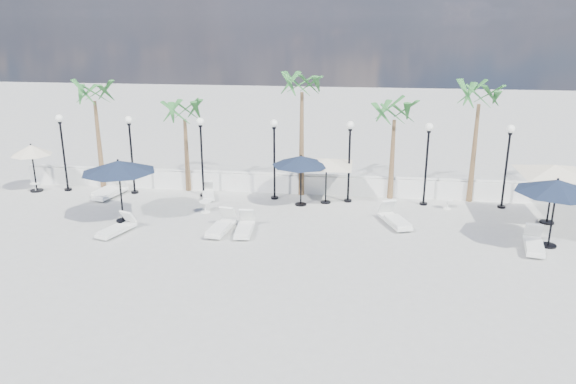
# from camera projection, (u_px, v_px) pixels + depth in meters

# --- Properties ---
(ground) EXTENTS (100.00, 100.00, 0.00)m
(ground) POSITION_uv_depth(u_px,v_px,m) (249.00, 253.00, 20.79)
(ground) COLOR #989894
(ground) RESTS_ON ground
(balustrade) EXTENTS (26.00, 0.30, 1.01)m
(balustrade) POSITION_uv_depth(u_px,v_px,m) (278.00, 183.00, 27.74)
(balustrade) COLOR silver
(balustrade) RESTS_ON ground
(lamppost_0) EXTENTS (0.36, 0.36, 3.84)m
(lamppost_0) POSITION_uv_depth(u_px,v_px,m) (62.00, 142.00, 27.43)
(lamppost_0) COLOR black
(lamppost_0) RESTS_ON ground
(lamppost_1) EXTENTS (0.36, 0.36, 3.84)m
(lamppost_1) POSITION_uv_depth(u_px,v_px,m) (131.00, 144.00, 27.02)
(lamppost_1) COLOR black
(lamppost_1) RESTS_ON ground
(lamppost_2) EXTENTS (0.36, 0.36, 3.84)m
(lamppost_2) POSITION_uv_depth(u_px,v_px,m) (201.00, 146.00, 26.60)
(lamppost_2) COLOR black
(lamppost_2) RESTS_ON ground
(lamppost_3) EXTENTS (0.36, 0.36, 3.84)m
(lamppost_3) POSITION_uv_depth(u_px,v_px,m) (274.00, 148.00, 26.18)
(lamppost_3) COLOR black
(lamppost_3) RESTS_ON ground
(lamppost_4) EXTENTS (0.36, 0.36, 3.84)m
(lamppost_4) POSITION_uv_depth(u_px,v_px,m) (350.00, 150.00, 25.76)
(lamppost_4) COLOR black
(lamppost_4) RESTS_ON ground
(lamppost_5) EXTENTS (0.36, 0.36, 3.84)m
(lamppost_5) POSITION_uv_depth(u_px,v_px,m) (427.00, 152.00, 25.34)
(lamppost_5) COLOR black
(lamppost_5) RESTS_ON ground
(lamppost_6) EXTENTS (0.36, 0.36, 3.84)m
(lamppost_6) POSITION_uv_depth(u_px,v_px,m) (508.00, 155.00, 24.92)
(lamppost_6) COLOR black
(lamppost_6) RESTS_ON ground
(palm_0) EXTENTS (2.60, 2.60, 5.50)m
(palm_0) POSITION_uv_depth(u_px,v_px,m) (94.00, 98.00, 27.39)
(palm_0) COLOR brown
(palm_0) RESTS_ON ground
(palm_1) EXTENTS (2.60, 2.60, 4.70)m
(palm_1) POSITION_uv_depth(u_px,v_px,m) (184.00, 116.00, 27.09)
(palm_1) COLOR brown
(palm_1) RESTS_ON ground
(palm_2) EXTENTS (2.60, 2.60, 6.10)m
(palm_2) POSITION_uv_depth(u_px,v_px,m) (302.00, 90.00, 25.99)
(palm_2) COLOR brown
(palm_2) RESTS_ON ground
(palm_3) EXTENTS (2.60, 2.60, 4.90)m
(palm_3) POSITION_uv_depth(u_px,v_px,m) (395.00, 117.00, 25.83)
(palm_3) COLOR brown
(palm_3) RESTS_ON ground
(palm_4) EXTENTS (2.60, 2.60, 5.70)m
(palm_4) POSITION_uv_depth(u_px,v_px,m) (479.00, 101.00, 25.15)
(palm_4) COLOR brown
(palm_4) RESTS_ON ground
(lounger_0) EXTENTS (1.17, 1.95, 0.69)m
(lounger_0) POSITION_uv_depth(u_px,v_px,m) (116.00, 228.00, 22.56)
(lounger_0) COLOR white
(lounger_0) RESTS_ON ground
(lounger_1) EXTENTS (0.98, 1.99, 0.71)m
(lounger_1) POSITION_uv_depth(u_px,v_px,m) (108.00, 189.00, 27.59)
(lounger_1) COLOR white
(lounger_1) RESTS_ON ground
(lounger_2) EXTENTS (1.12, 2.21, 0.79)m
(lounger_2) POSITION_uv_depth(u_px,v_px,m) (110.00, 192.00, 27.12)
(lounger_2) COLOR white
(lounger_2) RESTS_ON ground
(lounger_3) EXTENTS (0.97, 1.73, 0.62)m
(lounger_3) POSITION_uv_depth(u_px,v_px,m) (208.00, 194.00, 26.99)
(lounger_3) COLOR white
(lounger_3) RESTS_ON ground
(lounger_4) EXTENTS (0.76, 1.98, 0.73)m
(lounger_4) POSITION_uv_depth(u_px,v_px,m) (245.00, 228.00, 22.62)
(lounger_4) COLOR white
(lounger_4) RESTS_ON ground
(lounger_5) EXTENTS (0.91, 2.12, 0.77)m
(lounger_5) POSITION_uv_depth(u_px,v_px,m) (221.00, 226.00, 22.74)
(lounger_5) COLOR white
(lounger_5) RESTS_ON ground
(lounger_6) EXTENTS (1.02, 2.09, 0.75)m
(lounger_6) POSITION_uv_depth(u_px,v_px,m) (534.00, 244.00, 20.99)
(lounger_6) COLOR white
(lounger_6) RESTS_ON ground
(lounger_7) EXTENTS (1.40, 2.21, 0.79)m
(lounger_7) POSITION_uv_depth(u_px,v_px,m) (395.00, 219.00, 23.49)
(lounger_7) COLOR white
(lounger_7) RESTS_ON ground
(side_table_0) EXTENTS (0.45, 0.45, 0.44)m
(side_table_0) POSITION_uv_depth(u_px,v_px,m) (35.00, 187.00, 27.91)
(side_table_0) COLOR white
(side_table_0) RESTS_ON ground
(side_table_1) EXTENTS (0.54, 0.54, 0.52)m
(side_table_1) POSITION_uv_depth(u_px,v_px,m) (205.00, 206.00, 24.97)
(side_table_1) COLOR white
(side_table_1) RESTS_ON ground
(side_table_2) EXTENTS (0.46, 0.46, 0.45)m
(side_table_2) POSITION_uv_depth(u_px,v_px,m) (447.00, 203.00, 25.44)
(side_table_2) COLOR white
(side_table_2) RESTS_ON ground
(parasol_navy_left) EXTENTS (3.10, 3.10, 2.74)m
(parasol_navy_left) POSITION_uv_depth(u_px,v_px,m) (118.00, 167.00, 23.30)
(parasol_navy_left) COLOR black
(parasol_navy_left) RESTS_ON ground
(parasol_navy_mid) EXTENTS (2.68, 2.68, 2.40)m
(parasol_navy_mid) POSITION_uv_depth(u_px,v_px,m) (301.00, 161.00, 25.41)
(parasol_navy_mid) COLOR black
(parasol_navy_mid) RESTS_ON ground
(parasol_navy_right) EXTENTS (3.03, 3.03, 2.72)m
(parasol_navy_right) POSITION_uv_depth(u_px,v_px,m) (557.00, 187.00, 20.70)
(parasol_navy_right) COLOR black
(parasol_navy_right) RESTS_ON ground
(parasol_cream_sq_a) EXTENTS (4.70, 4.70, 2.31)m
(parasol_cream_sq_a) POSITION_uv_depth(u_px,v_px,m) (326.00, 159.00, 25.71)
(parasol_cream_sq_a) COLOR black
(parasol_cream_sq_a) RESTS_ON ground
(parasol_cream_sq_b) EXTENTS (5.48, 5.48, 2.75)m
(parasol_cream_sq_b) POSITION_uv_depth(u_px,v_px,m) (555.00, 165.00, 23.04)
(parasol_cream_sq_b) COLOR black
(parasol_cream_sq_b) RESTS_ON ground
(parasol_cream_small) EXTENTS (1.98, 1.98, 2.43)m
(parasol_cream_small) POSITION_uv_depth(u_px,v_px,m) (31.00, 151.00, 27.46)
(parasol_cream_small) COLOR black
(parasol_cream_small) RESTS_ON ground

